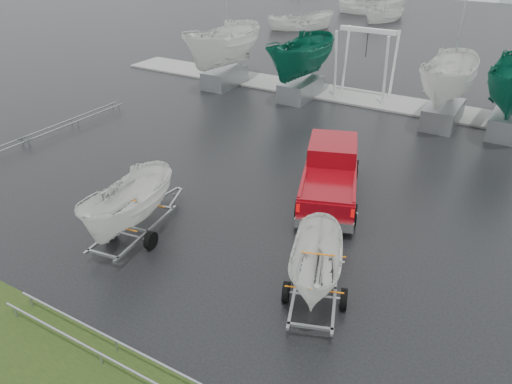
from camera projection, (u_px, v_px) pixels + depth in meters
name	position (u px, v px, depth m)	size (l,w,h in m)	color
ground_plane	(204.00, 173.00, 21.24)	(120.00, 120.00, 0.00)	black
dock	(327.00, 92.00, 31.03)	(30.00, 3.00, 0.12)	gray
pickup_truck	(331.00, 170.00, 19.19)	(3.81, 6.13, 1.93)	maroon
trailer_hitched	(320.00, 230.00, 13.03)	(2.33, 3.79, 4.30)	gray
trailer_parked	(125.00, 169.00, 15.53)	(1.89, 3.73, 4.90)	gray
boat_hoist	(366.00, 54.00, 28.77)	(3.30, 2.18, 4.12)	silver
keelboat_0	(223.00, 16.00, 30.26)	(2.74, 3.20, 10.92)	gray
keelboat_1	(303.00, 29.00, 28.20)	(2.54, 3.20, 7.85)	gray
keelboat_2	(455.00, 49.00, 24.36)	(2.48, 3.20, 10.65)	gray
mast_rack_0	(74.00, 120.00, 25.85)	(0.56, 6.50, 0.06)	gray
mast_rack_2	(108.00, 347.00, 12.11)	(7.00, 0.56, 0.06)	gray
moored_boat_0	(301.00, 29.00, 49.26)	(3.61, 3.60, 11.35)	silver
moored_boat_1	(371.00, 14.00, 57.39)	(3.71, 3.66, 11.84)	silver
moored_boat_6	(383.00, 21.00, 52.99)	(2.92, 2.95, 11.04)	silver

